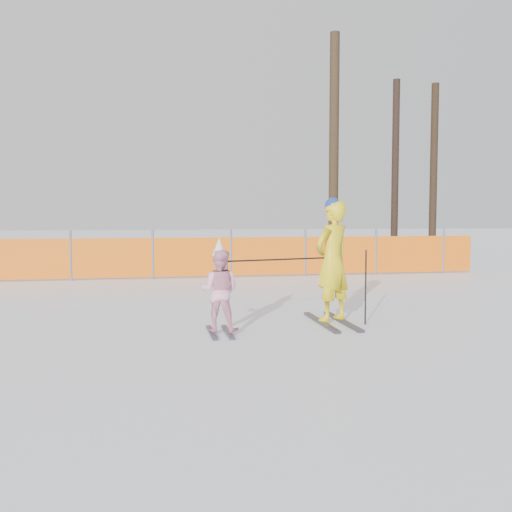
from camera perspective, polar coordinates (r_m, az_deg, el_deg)
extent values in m
plane|color=white|center=(8.19, 0.65, -7.24)|extent=(120.00, 120.00, 0.00)
cube|color=black|center=(8.61, 6.50, -6.58)|extent=(0.09, 1.57, 0.04)
cube|color=black|center=(8.71, 8.65, -6.47)|extent=(0.09, 1.57, 0.04)
imported|color=yellow|center=(8.54, 7.64, -0.49)|extent=(0.78, 0.71, 1.79)
sphere|color=navy|center=(8.51, 7.69, 5.03)|extent=(0.23, 0.23, 0.23)
cube|color=black|center=(7.84, -4.47, -7.64)|extent=(0.09, 0.92, 0.03)
cube|color=black|center=(7.87, -2.86, -7.59)|extent=(0.09, 0.92, 0.03)
imported|color=#F19DBC|center=(7.76, -3.68, -3.46)|extent=(0.66, 0.59, 1.12)
cone|color=silver|center=(7.71, -3.70, 0.95)|extent=(0.19, 0.19, 0.24)
cylinder|color=black|center=(8.54, 10.91, -3.09)|extent=(0.02, 0.02, 1.10)
cylinder|color=black|center=(8.09, 2.26, -0.35)|extent=(1.51, 0.40, 0.02)
cylinder|color=#595960|center=(14.80, -18.04, 0.04)|extent=(0.06, 0.06, 1.25)
cylinder|color=#595960|center=(14.68, -10.27, 0.14)|extent=(0.06, 0.06, 1.25)
cylinder|color=#595960|center=(14.83, -2.52, 0.24)|extent=(0.06, 0.06, 1.25)
cylinder|color=#595960|center=(15.24, 4.94, 0.33)|extent=(0.06, 0.06, 1.25)
cylinder|color=#595960|center=(15.90, 11.90, 0.41)|extent=(0.06, 0.06, 1.25)
cylinder|color=#595960|center=(16.77, 18.23, 0.48)|extent=(0.06, 0.06, 1.25)
cube|color=orange|center=(14.69, -8.65, -0.13)|extent=(16.83, 0.03, 1.00)
cylinder|color=#322416|center=(18.85, 7.79, 10.44)|extent=(0.31, 0.31, 7.44)
cylinder|color=black|center=(20.40, 13.74, 8.19)|extent=(0.24, 0.24, 6.26)
cylinder|color=black|center=(22.56, 17.34, 8.04)|extent=(0.28, 0.28, 6.51)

